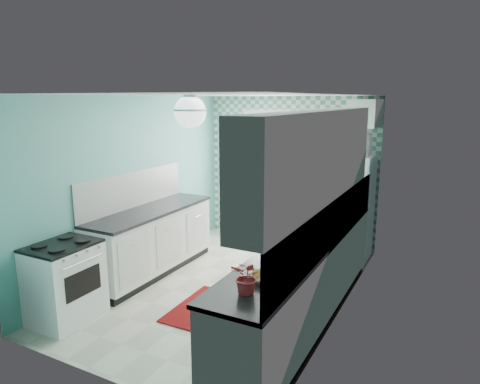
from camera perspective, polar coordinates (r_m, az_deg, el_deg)
The scene contains 26 objects.
floor at distance 5.87m, azimuth -1.60°, elevation -12.54°, with size 3.00×4.40×0.02m, color silver.
ceiling at distance 5.32m, azimuth -1.77°, elevation 12.90°, with size 3.00×4.40×0.02m, color white.
wall_back at distance 7.43m, azimuth 6.67°, elevation 2.91°, with size 3.00×0.02×2.50m, color #5DAEA4.
wall_front at distance 3.76m, azimuth -18.45°, elevation -7.06°, with size 3.00×0.02×2.50m, color #5DAEA4.
wall_left at distance 6.32m, azimuth -13.73°, elevation 0.97°, with size 0.02×4.40×2.50m, color #5DAEA4.
wall_right at distance 4.92m, azimuth 13.88°, elevation -2.24°, with size 0.02×4.40×2.50m, color #5DAEA4.
accent_wall at distance 7.41m, azimuth 6.60°, elevation 2.89°, with size 3.00×0.01×2.50m, color #55A28A.
window at distance 7.47m, azimuth 4.07°, elevation 5.34°, with size 1.04×0.05×1.44m.
backsplash_right at distance 4.56m, azimuth 12.36°, elevation -4.01°, with size 0.02×3.60×0.51m, color white.
backsplash_left at distance 6.26m, azimuth -14.00°, elevation 0.34°, with size 0.02×2.15×0.51m, color white.
upper_cabinets_right at distance 4.27m, azimuth 10.10°, elevation 4.65°, with size 0.33×3.20×0.90m, color white.
upper_cabinet_fridge at distance 6.61m, azimuth 16.42°, elevation 10.05°, with size 0.40×0.74×0.40m, color white.
ceiling_light at distance 4.64m, azimuth -6.66°, elevation 10.60°, with size 0.34×0.34×0.35m.
base_cabinets_right at distance 4.90m, azimuth 8.64°, elevation -12.00°, with size 0.60×3.60×0.90m, color white.
countertop_right at distance 4.73m, azimuth 8.65°, elevation -6.78°, with size 0.63×3.60×0.04m, color black.
base_cabinets_left at distance 6.27m, azimuth -11.66°, elevation -6.59°, with size 0.60×2.15×0.90m, color white.
countertop_left at distance 6.13m, azimuth -11.74°, elevation -2.45°, with size 0.63×2.15×0.04m, color black.
fridge at distance 6.82m, azimuth 14.09°, elevation -1.97°, with size 0.71×0.70×1.63m.
stove at distance 5.26m, azimuth -22.31°, elevation -10.93°, with size 0.59×0.73×0.88m.
sink at distance 5.61m, azimuth 12.10°, elevation -3.68°, with size 0.44×0.37×0.53m.
rug at distance 5.30m, azimuth -4.32°, elevation -15.24°, with size 0.73×1.04×0.02m, color maroon.
dish_towel at distance 5.63m, azimuth 8.13°, elevation -8.33°, with size 0.02×0.27×0.40m, color #47AA94.
fruit_bowl at distance 3.70m, azimuth 2.92°, elevation -11.39°, with size 0.23×0.23×0.06m, color white.
potted_plant at distance 3.43m, azimuth 1.04°, elevation -11.28°, with size 0.26×0.22×0.29m, color #AE1528.
soap_bottle at distance 5.93m, azimuth 13.56°, elevation -1.80°, with size 0.09×0.10×0.21m, color #90AEBA.
microwave at distance 6.66m, azimuth 14.53°, elevation 6.16°, with size 0.57×0.39×0.32m, color silver.
Camera 1 is at (2.60, -4.64, 2.46)m, focal length 32.00 mm.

